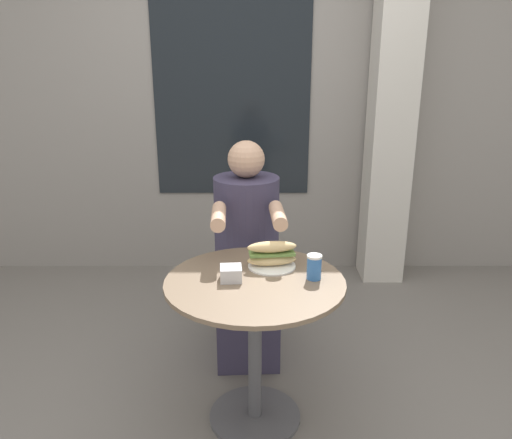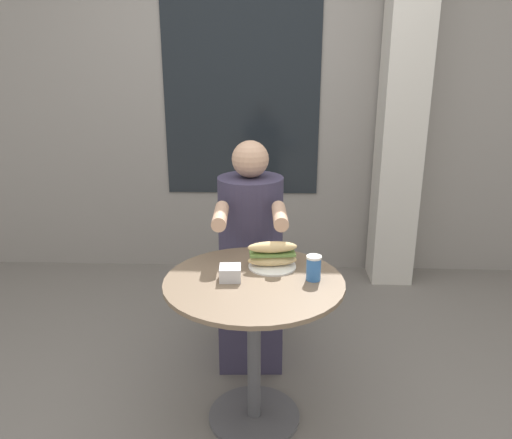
{
  "view_description": "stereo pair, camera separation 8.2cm",
  "coord_description": "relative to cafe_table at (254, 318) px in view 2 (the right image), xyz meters",
  "views": [
    {
      "loc": [
        0.01,
        -1.93,
        1.6
      ],
      "look_at": [
        0.0,
        0.21,
        0.9
      ],
      "focal_mm": 35.0,
      "sensor_mm": 36.0,
      "label": 1
    },
    {
      "loc": [
        0.09,
        -1.93,
        1.6
      ],
      "look_at": [
        0.0,
        0.21,
        0.9
      ],
      "focal_mm": 35.0,
      "sensor_mm": 36.0,
      "label": 2
    }
  ],
  "objects": [
    {
      "name": "drink_cup",
      "position": [
        0.25,
        0.01,
        0.24
      ],
      "size": [
        0.06,
        0.06,
        0.11
      ],
      "color": "#336BB7",
      "rests_on": "cafe_table"
    },
    {
      "name": "ground_plane",
      "position": [
        0.0,
        0.0,
        -0.52
      ],
      "size": [
        8.0,
        8.0,
        0.0
      ],
      "primitive_type": "plane",
      "color": "slate"
    },
    {
      "name": "sandwich_on_plate",
      "position": [
        0.08,
        0.14,
        0.24
      ],
      "size": [
        0.23,
        0.21,
        0.12
      ],
      "rotation": [
        0.0,
        0.0,
        0.12
      ],
      "color": "white",
      "rests_on": "cafe_table"
    },
    {
      "name": "napkin_box",
      "position": [
        -0.1,
        -0.0,
        0.21
      ],
      "size": [
        0.1,
        0.1,
        0.06
      ],
      "rotation": [
        0.0,
        0.0,
        0.07
      ],
      "color": "silver",
      "rests_on": "cafe_table"
    },
    {
      "name": "cafe_table",
      "position": [
        0.0,
        0.0,
        0.0
      ],
      "size": [
        0.77,
        0.77,
        0.7
      ],
      "color": "brown",
      "rests_on": "ground_plane"
    },
    {
      "name": "diner_chair",
      "position": [
        -0.05,
        0.92,
        0.0
      ],
      "size": [
        0.4,
        0.4,
        0.87
      ],
      "rotation": [
        0.0,
        0.0,
        3.19
      ],
      "color": "#ADA393",
      "rests_on": "ground_plane"
    },
    {
      "name": "lattice_pillar",
      "position": [
        0.95,
        1.61,
        0.68
      ],
      "size": [
        0.29,
        0.29,
        2.4
      ],
      "color": "beige",
      "rests_on": "ground_plane"
    },
    {
      "name": "storefront_wall",
      "position": [
        -0.0,
        1.81,
        0.88
      ],
      "size": [
        8.0,
        0.09,
        2.8
      ],
      "color": "gray",
      "rests_on": "ground_plane"
    },
    {
      "name": "seated_diner",
      "position": [
        -0.04,
        0.57,
        0.0
      ],
      "size": [
        0.37,
        0.63,
        1.2
      ],
      "rotation": [
        0.0,
        0.0,
        3.19
      ],
      "color": "#38334C",
      "rests_on": "ground_plane"
    }
  ]
}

